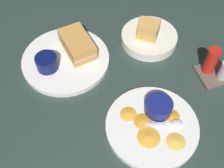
{
  "coord_description": "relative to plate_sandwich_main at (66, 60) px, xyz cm",
  "views": [
    {
      "loc": [
        51.58,
        -16.5,
        66.8
      ],
      "look_at": [
        6.94,
        -2.6,
        3.0
      ],
      "focal_mm": 45.51,
      "sensor_mm": 36.0,
      "label": 1
    }
  ],
  "objects": [
    {
      "name": "plantain_chip_scatter",
      "position": [
        29.94,
        16.52,
        1.1
      ],
      "size": [
        16.02,
        16.12,
        0.6
      ],
      "color": "orange",
      "rests_on": "plate_chips_companion"
    },
    {
      "name": "plate_sandwich_main",
      "position": [
        0.0,
        0.0,
        0.0
      ],
      "size": [
        26.77,
        26.77,
        1.6
      ],
      "primitive_type": "cylinder",
      "color": "white",
      "rests_on": "ground_plane"
    },
    {
      "name": "condiment_caddy",
      "position": [
        18.04,
        40.49,
        2.61
      ],
      "size": [
        9.0,
        9.0,
        9.5
      ],
      "color": "brown",
      "rests_on": "ground_plane"
    },
    {
      "name": "ramekin_light_gravy",
      "position": [
        25.51,
        19.74,
        2.69
      ],
      "size": [
        7.31,
        7.31,
        3.49
      ],
      "color": "navy",
      "rests_on": "plate_chips_companion"
    },
    {
      "name": "ground_plane",
      "position": [
        7.63,
        12.95,
        -2.3
      ],
      "size": [
        110.0,
        110.0,
        3.0
      ],
      "primitive_type": "cube",
      "color": "#283833"
    },
    {
      "name": "plate_chips_companion",
      "position": [
        29.14,
        16.71,
        0.0
      ],
      "size": [
        24.25,
        24.25,
        1.6
      ],
      "primitive_type": "cylinder",
      "color": "white",
      "rests_on": "ground_plane"
    },
    {
      "name": "spoon_by_gravy_ramekin",
      "position": [
        30.46,
        21.62,
        1.16
      ],
      "size": [
        4.0,
        9.9,
        0.8
      ],
      "color": "silver",
      "rests_on": "plate_chips_companion"
    },
    {
      "name": "sandwich_half_near",
      "position": [
        -2.4,
        4.48,
        3.2
      ],
      "size": [
        14.28,
        9.77,
        4.8
      ],
      "color": "#C68C42",
      "rests_on": "plate_sandwich_main"
    },
    {
      "name": "ramekin_dark_sauce",
      "position": [
        1.97,
        -5.69,
        3.11
      ],
      "size": [
        6.41,
        6.41,
        4.32
      ],
      "color": "#0C144C",
      "rests_on": "plate_sandwich_main"
    },
    {
      "name": "bread_basket_rear",
      "position": [
        -0.56,
        27.51,
        1.52
      ],
      "size": [
        18.0,
        18.0,
        8.05
      ],
      "color": "silver",
      "rests_on": "ground_plane"
    },
    {
      "name": "spoon_by_dark_ramekin",
      "position": [
        -1.5,
        -1.74,
        1.16
      ],
      "size": [
        7.63,
        8.39,
        0.8
      ],
      "color": "silver",
      "rests_on": "plate_sandwich_main"
    }
  ]
}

